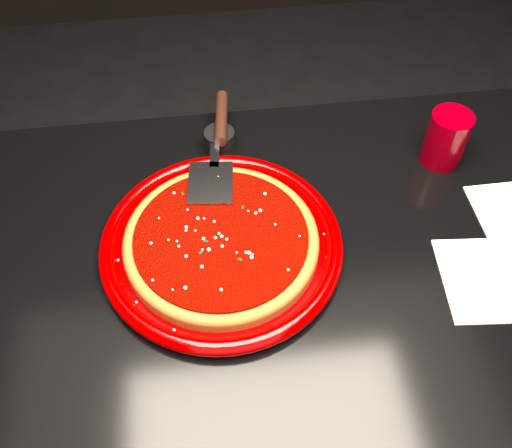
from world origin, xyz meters
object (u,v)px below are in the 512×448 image
at_px(cup, 446,138).
at_px(ramekin, 220,141).
at_px(table, 286,372).
at_px(pizza_server, 217,146).
at_px(plate, 221,244).

distance_m(cup, ramekin, 0.41).
xyz_separation_m(table, pizza_server, (-0.10, 0.25, 0.42)).
distance_m(table, plate, 0.41).
xyz_separation_m(plate, ramekin, (0.02, 0.23, 0.01)).
relative_size(plate, pizza_server, 1.22).
bearing_deg(pizza_server, plate, -86.99).
distance_m(plate, ramekin, 0.23).
xyz_separation_m(table, ramekin, (-0.09, 0.30, 0.40)).
bearing_deg(cup, ramekin, 169.21).
relative_size(table, plate, 3.06).
xyz_separation_m(table, cup, (0.31, 0.22, 0.43)).
bearing_deg(ramekin, pizza_server, -98.43).
bearing_deg(cup, plate, -159.57).
xyz_separation_m(pizza_server, cup, (0.41, -0.04, 0.00)).
height_order(pizza_server, cup, cup).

